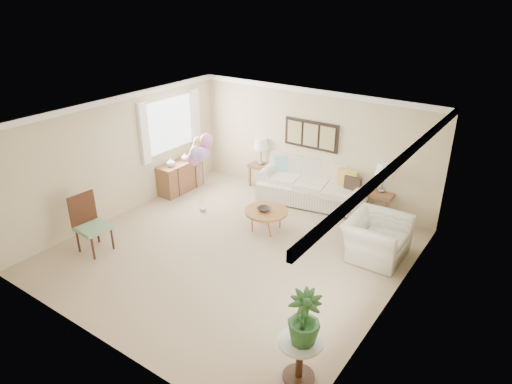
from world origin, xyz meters
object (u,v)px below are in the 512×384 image
coffee_table (266,212)px  balloon_cluster (199,150)px  sofa (314,186)px  armchair (376,238)px  accent_chair (90,222)px

coffee_table → balloon_cluster: 1.95m
sofa → armchair: sofa is taller
balloon_cluster → coffee_table: bearing=3.9°
balloon_cluster → accent_chair: bearing=-105.4°
coffee_table → balloon_cluster: balloon_cluster is taller
accent_chair → sofa: bearing=59.9°
armchair → accent_chair: (-4.54, -2.88, 0.21)m
coffee_table → accent_chair: bearing=-132.4°
armchair → accent_chair: accent_chair is taller
balloon_cluster → armchair: bearing=6.8°
coffee_table → sofa: bearing=84.6°
accent_chair → armchair: bearing=32.4°
armchair → balloon_cluster: balloon_cluster is taller
coffee_table → accent_chair: size_ratio=0.79×
armchair → balloon_cluster: size_ratio=0.64×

